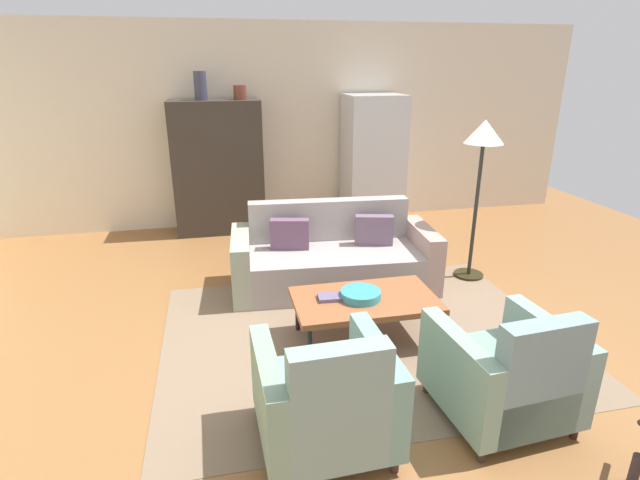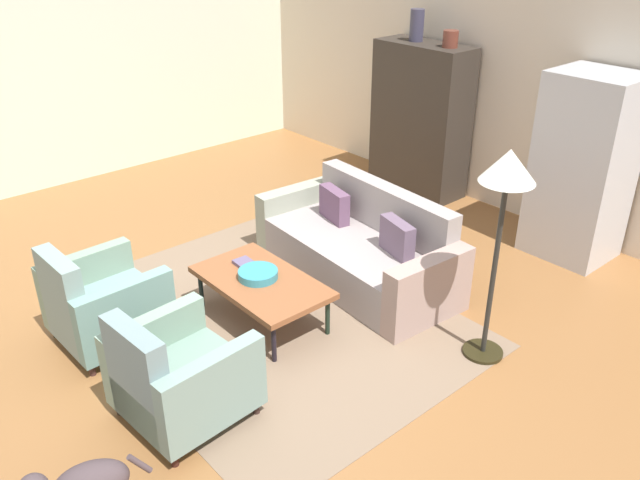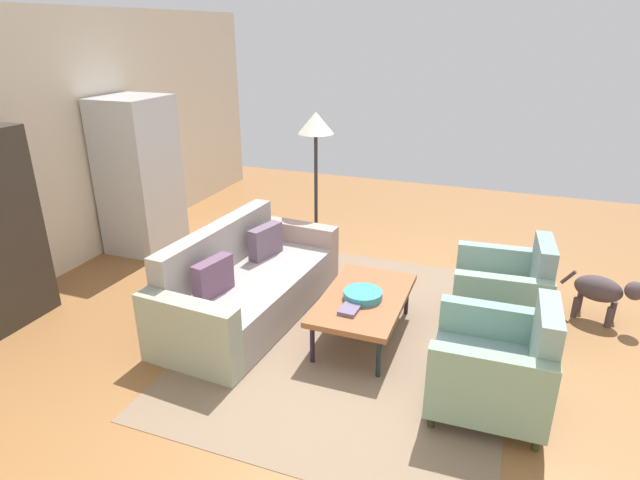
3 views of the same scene
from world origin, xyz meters
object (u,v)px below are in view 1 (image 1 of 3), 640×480
at_px(vase_round, 240,92).
at_px(refrigerator, 373,161).
at_px(armchair_left, 327,402).
at_px(armchair_right, 507,376).
at_px(fruit_bowl, 361,295).
at_px(couch, 332,258).
at_px(vase_tall, 200,86).
at_px(floor_lamp, 483,147).
at_px(book_stack, 331,297).
at_px(coffee_table, 365,302).
at_px(cabinet, 218,168).

height_order(vase_round, refrigerator, vase_round).
xyz_separation_m(armchair_left, vase_round, (-0.16, 4.40, 1.55)).
bearing_deg(refrigerator, armchair_right, -96.16).
bearing_deg(fruit_bowl, couch, 87.80).
bearing_deg(armchair_right, vase_tall, 108.80).
relative_size(armchair_left, armchair_right, 1.00).
distance_m(armchair_right, floor_lamp, 2.64).
height_order(book_stack, vase_round, vase_round).
distance_m(vase_tall, floor_lamp, 3.61).
height_order(vase_round, floor_lamp, vase_round).
height_order(book_stack, vase_tall, vase_tall).
bearing_deg(coffee_table, fruit_bowl, -180.00).
bearing_deg(refrigerator, cabinet, 177.25).
relative_size(couch, vase_round, 11.73).
bearing_deg(book_stack, armchair_left, -104.67).
distance_m(couch, fruit_bowl, 1.20).
bearing_deg(vase_round, cabinet, 179.23).
bearing_deg(armchair_left, coffee_table, 61.23).
bearing_deg(vase_round, coffee_table, -76.80).
distance_m(vase_round, refrigerator, 2.07).
distance_m(book_stack, vase_tall, 3.69).
height_order(cabinet, floor_lamp, cabinet).
distance_m(coffee_table, floor_lamp, 2.15).
bearing_deg(cabinet, couch, -61.52).
height_order(armchair_left, refrigerator, refrigerator).
distance_m(coffee_table, vase_round, 3.66).
bearing_deg(vase_round, fruit_bowl, -77.46).
distance_m(coffee_table, armchair_right, 1.31).
relative_size(armchair_right, fruit_bowl, 2.61).
relative_size(couch, book_stack, 9.53).
bearing_deg(armchair_right, fruit_bowl, 114.78).
bearing_deg(armchair_left, vase_round, 90.48).
bearing_deg(floor_lamp, vase_round, 136.40).
bearing_deg(floor_lamp, coffee_table, -146.09).
relative_size(cabinet, refrigerator, 0.97).
relative_size(coffee_table, armchair_left, 1.36).
distance_m(book_stack, refrigerator, 3.42).
distance_m(coffee_table, fruit_bowl, 0.08).
distance_m(armchair_left, book_stack, 1.25).
height_order(armchair_right, vase_tall, vase_tall).
relative_size(coffee_table, vase_round, 6.53).
bearing_deg(vase_tall, armchair_left, -81.46).
relative_size(couch, cabinet, 1.20).
relative_size(coffee_table, armchair_right, 1.36).
distance_m(fruit_bowl, vase_round, 3.62).
xyz_separation_m(refrigerator, floor_lamp, (0.48, -2.10, 0.52)).
relative_size(vase_round, refrigerator, 0.10).
xyz_separation_m(couch, vase_tall, (-1.27, 2.05, 1.69)).
distance_m(coffee_table, refrigerator, 3.36).
bearing_deg(cabinet, fruit_bowl, -71.74).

